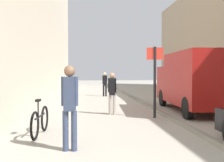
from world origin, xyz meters
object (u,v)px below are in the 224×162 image
Objects in this scene: street_sign_post at (155,76)px; delivery_van at (195,80)px; pedestrian_mid_block at (112,90)px; pedestrian_far_crossing at (105,83)px; pedestrian_main_foreground at (70,102)px; bicycle_leaning at (40,121)px.

delivery_van is at bearing -136.36° from street_sign_post.
pedestrian_mid_block and pedestrian_far_crossing have the same top height.
pedestrian_mid_block is 1.81m from street_sign_post.
pedestrian_main_foreground is 4.86m from pedestrian_mid_block.
delivery_van is at bearing 21.01° from pedestrian_mid_block.
delivery_van reaches higher than bicycle_leaning.
pedestrian_main_foreground reaches higher than pedestrian_mid_block.
delivery_van is 6.99m from bicycle_leaning.
pedestrian_main_foreground reaches higher than pedestrian_far_crossing.
delivery_van is 3.04× the size of bicycle_leaning.
street_sign_post is (1.22, -8.72, 0.59)m from pedestrian_far_crossing.
delivery_van is (4.97, 5.19, 0.28)m from pedestrian_main_foreground.
pedestrian_main_foreground is at bearing -55.06° from bicycle_leaning.
street_sign_post is at bearing 103.26° from pedestrian_far_crossing.
pedestrian_mid_block is at bearing 59.39° from bicycle_leaning.
pedestrian_far_crossing is 0.64× the size of street_sign_post.
pedestrian_main_foreground is at bearing -130.97° from delivery_van.
delivery_van reaches higher than pedestrian_far_crossing.
pedestrian_main_foreground is 1.10× the size of pedestrian_mid_block.
street_sign_post is at bearing -17.00° from pedestrian_mid_block.
pedestrian_mid_block is 0.31× the size of delivery_van.
pedestrian_mid_block is at bearing -168.90° from delivery_van.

